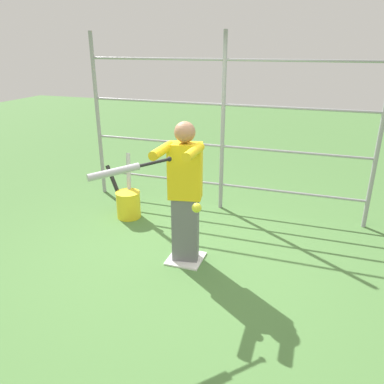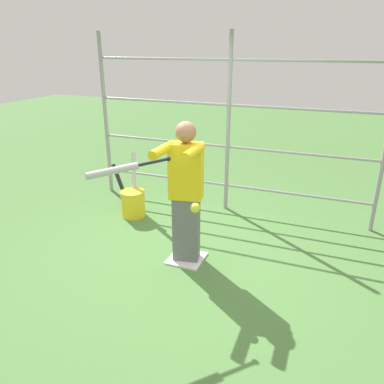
{
  "view_description": "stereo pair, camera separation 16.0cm",
  "coord_description": "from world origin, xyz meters",
  "px_view_note": "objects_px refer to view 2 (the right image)",
  "views": [
    {
      "loc": [
        -1.3,
        3.59,
        2.37
      ],
      "look_at": [
        -0.14,
        0.18,
        0.94
      ],
      "focal_mm": 35.0,
      "sensor_mm": 36.0,
      "label": 1
    },
    {
      "loc": [
        -1.45,
        3.53,
        2.37
      ],
      "look_at": [
        -0.14,
        0.18,
        0.94
      ],
      "focal_mm": 35.0,
      "sensor_mm": 36.0,
      "label": 2
    }
  ],
  "objects_px": {
    "batter": "(186,190)",
    "bat_bucket": "(133,201)",
    "baseball_bat_swinging": "(120,169)",
    "softball_in_flight": "(195,208)"
  },
  "relations": [
    {
      "from": "baseball_bat_swinging",
      "to": "softball_in_flight",
      "type": "distance_m",
      "value": 0.81
    },
    {
      "from": "batter",
      "to": "softball_in_flight",
      "type": "bearing_deg",
      "value": 122.51
    },
    {
      "from": "batter",
      "to": "softball_in_flight",
      "type": "height_order",
      "value": "batter"
    },
    {
      "from": "batter",
      "to": "baseball_bat_swinging",
      "type": "bearing_deg",
      "value": 68.74
    },
    {
      "from": "batter",
      "to": "softball_in_flight",
      "type": "xyz_separation_m",
      "value": [
        -0.28,
        0.44,
        0.02
      ]
    },
    {
      "from": "batter",
      "to": "bat_bucket",
      "type": "bearing_deg",
      "value": -35.72
    },
    {
      "from": "bat_bucket",
      "to": "batter",
      "type": "bearing_deg",
      "value": 144.28
    },
    {
      "from": "softball_in_flight",
      "to": "batter",
      "type": "bearing_deg",
      "value": -57.49
    },
    {
      "from": "baseball_bat_swinging",
      "to": "batter",
      "type": "bearing_deg",
      "value": -111.26
    },
    {
      "from": "softball_in_flight",
      "to": "bat_bucket",
      "type": "bearing_deg",
      "value": -41.4
    }
  ]
}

